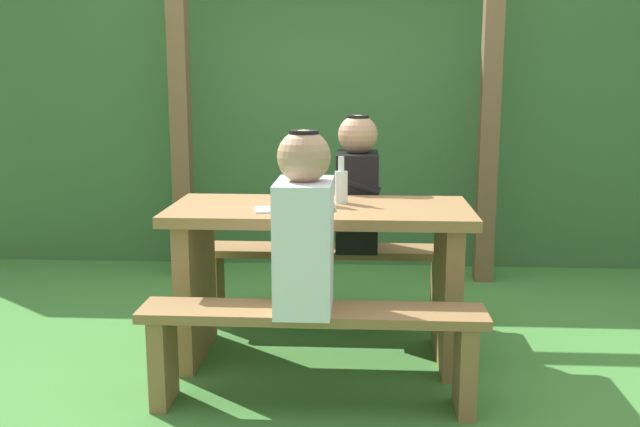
# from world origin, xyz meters

# --- Properties ---
(ground_plane) EXTENTS (12.00, 12.00, 0.00)m
(ground_plane) POSITION_xyz_m (0.00, 0.00, 0.00)
(ground_plane) COLOR #417E36
(hedge_backdrop) EXTENTS (6.40, 1.02, 1.93)m
(hedge_backdrop) POSITION_xyz_m (0.00, 2.25, 0.97)
(hedge_backdrop) COLOR #386234
(hedge_backdrop) RESTS_ON ground_plane
(pergola_post_left) EXTENTS (0.12, 0.12, 2.03)m
(pergola_post_left) POSITION_xyz_m (-1.00, 1.40, 1.02)
(pergola_post_left) COLOR brown
(pergola_post_left) RESTS_ON ground_plane
(pergola_post_right) EXTENTS (0.12, 0.12, 2.03)m
(pergola_post_right) POSITION_xyz_m (1.00, 1.40, 1.02)
(pergola_post_right) COLOR brown
(pergola_post_right) RESTS_ON ground_plane
(picnic_table) EXTENTS (1.40, 0.64, 0.75)m
(picnic_table) POSITION_xyz_m (0.00, 0.00, 0.51)
(picnic_table) COLOR olive
(picnic_table) RESTS_ON ground_plane
(bench_near) EXTENTS (1.40, 0.24, 0.42)m
(bench_near) POSITION_xyz_m (0.00, -0.52, 0.31)
(bench_near) COLOR olive
(bench_near) RESTS_ON ground_plane
(bench_far) EXTENTS (1.40, 0.24, 0.42)m
(bench_far) POSITION_xyz_m (0.00, 0.52, 0.31)
(bench_far) COLOR olive
(bench_far) RESTS_ON ground_plane
(person_white_shirt) EXTENTS (0.25, 0.35, 0.72)m
(person_white_shirt) POSITION_xyz_m (-0.03, -0.52, 0.75)
(person_white_shirt) COLOR silver
(person_white_shirt) RESTS_ON bench_near
(person_black_coat) EXTENTS (0.25, 0.35, 0.72)m
(person_black_coat) POSITION_xyz_m (0.17, 0.52, 0.75)
(person_black_coat) COLOR black
(person_black_coat) RESTS_ON bench_far
(drinking_glass) EXTENTS (0.07, 0.07, 0.08)m
(drinking_glass) POSITION_xyz_m (-0.14, -0.05, 0.79)
(drinking_glass) COLOR silver
(drinking_glass) RESTS_ON picnic_table
(bottle_left) EXTENTS (0.06, 0.06, 0.22)m
(bottle_left) POSITION_xyz_m (0.10, 0.09, 0.83)
(bottle_left) COLOR silver
(bottle_left) RESTS_ON picnic_table
(bottle_right) EXTENTS (0.06, 0.06, 0.23)m
(bottle_right) POSITION_xyz_m (-0.03, 0.06, 0.85)
(bottle_right) COLOR silver
(bottle_right) RESTS_ON picnic_table
(cell_phone) EXTENTS (0.10, 0.15, 0.01)m
(cell_phone) POSITION_xyz_m (-0.25, -0.14, 0.75)
(cell_phone) COLOR silver
(cell_phone) RESTS_ON picnic_table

